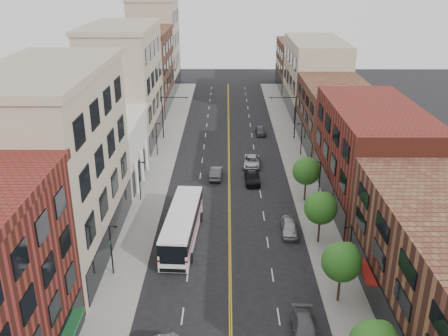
{
  "coord_description": "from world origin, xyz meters",
  "views": [
    {
      "loc": [
        -0.36,
        -31.78,
        26.98
      ],
      "look_at": [
        -0.65,
        22.54,
        5.0
      ],
      "focal_mm": 40.0,
      "sensor_mm": 36.0,
      "label": 1
    }
  ],
  "objects_px": {
    "city_bus": "(182,224)",
    "car_lane_c": "(260,131)",
    "car_lane_a": "(252,178)",
    "car_lane_b": "(252,162)",
    "car_parked_mid": "(305,329)",
    "car_lane_behind": "(216,173)",
    "car_parked_far": "(289,227)"
  },
  "relations": [
    {
      "from": "car_parked_mid",
      "to": "car_lane_a",
      "type": "xyz_separation_m",
      "value": [
        -2.7,
        30.11,
        -0.0
      ]
    },
    {
      "from": "car_parked_far",
      "to": "car_lane_behind",
      "type": "xyz_separation_m",
      "value": [
        -8.29,
        15.34,
        -0.01
      ]
    },
    {
      "from": "car_lane_behind",
      "to": "car_lane_b",
      "type": "height_order",
      "value": "car_lane_behind"
    },
    {
      "from": "car_lane_b",
      "to": "car_lane_c",
      "type": "xyz_separation_m",
      "value": [
        2.19,
        14.85,
        -0.03
      ]
    },
    {
      "from": "car_parked_far",
      "to": "car_lane_behind",
      "type": "height_order",
      "value": "car_parked_far"
    },
    {
      "from": "car_lane_b",
      "to": "car_lane_behind",
      "type": "bearing_deg",
      "value": -135.89
    },
    {
      "from": "car_parked_far",
      "to": "car_parked_mid",
      "type": "bearing_deg",
      "value": -89.79
    },
    {
      "from": "city_bus",
      "to": "car_lane_a",
      "type": "relative_size",
      "value": 2.74
    },
    {
      "from": "car_lane_behind",
      "to": "car_lane_b",
      "type": "xyz_separation_m",
      "value": [
        5.11,
        4.34,
        -0.02
      ]
    },
    {
      "from": "car_lane_behind",
      "to": "car_lane_b",
      "type": "distance_m",
      "value": 6.71
    },
    {
      "from": "city_bus",
      "to": "car_parked_far",
      "type": "relative_size",
      "value": 2.99
    },
    {
      "from": "car_parked_far",
      "to": "car_lane_c",
      "type": "bearing_deg",
      "value": 94.27
    },
    {
      "from": "car_lane_b",
      "to": "car_parked_mid",
      "type": "bearing_deg",
      "value": -82.3
    },
    {
      "from": "car_lane_b",
      "to": "car_lane_a",
      "type": "bearing_deg",
      "value": -88.27
    },
    {
      "from": "car_parked_mid",
      "to": "car_lane_a",
      "type": "bearing_deg",
      "value": 96.69
    },
    {
      "from": "car_parked_mid",
      "to": "car_lane_behind",
      "type": "distance_m",
      "value": 32.59
    },
    {
      "from": "car_parked_mid",
      "to": "car_lane_c",
      "type": "distance_m",
      "value": 50.89
    },
    {
      "from": "car_lane_c",
      "to": "car_parked_mid",
      "type": "bearing_deg",
      "value": -92.48
    },
    {
      "from": "car_parked_mid",
      "to": "car_lane_b",
      "type": "height_order",
      "value": "car_lane_b"
    },
    {
      "from": "car_lane_c",
      "to": "car_parked_far",
      "type": "bearing_deg",
      "value": -91.17
    },
    {
      "from": "city_bus",
      "to": "car_parked_mid",
      "type": "xyz_separation_m",
      "value": [
        10.79,
        -14.85,
        -1.25
      ]
    },
    {
      "from": "car_parked_far",
      "to": "car_lane_behind",
      "type": "relative_size",
      "value": 0.98
    },
    {
      "from": "car_parked_mid",
      "to": "car_lane_b",
      "type": "bearing_deg",
      "value": 95.52
    },
    {
      "from": "car_parked_mid",
      "to": "car_lane_behind",
      "type": "relative_size",
      "value": 1.08
    },
    {
      "from": "car_lane_behind",
      "to": "car_lane_b",
      "type": "relative_size",
      "value": 0.87
    },
    {
      "from": "car_parked_far",
      "to": "car_lane_c",
      "type": "distance_m",
      "value": 34.54
    },
    {
      "from": "car_lane_a",
      "to": "car_lane_b",
      "type": "distance_m",
      "value": 5.92
    },
    {
      "from": "city_bus",
      "to": "car_parked_mid",
      "type": "bearing_deg",
      "value": -50.49
    },
    {
      "from": "car_lane_c",
      "to": "city_bus",
      "type": "bearing_deg",
      "value": -109.05
    },
    {
      "from": "city_bus",
      "to": "car_lane_c",
      "type": "distance_m",
      "value": 37.55
    },
    {
      "from": "car_lane_a",
      "to": "car_lane_b",
      "type": "height_order",
      "value": "car_lane_b"
    },
    {
      "from": "car_parked_mid",
      "to": "car_lane_b",
      "type": "relative_size",
      "value": 0.94
    }
  ]
}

